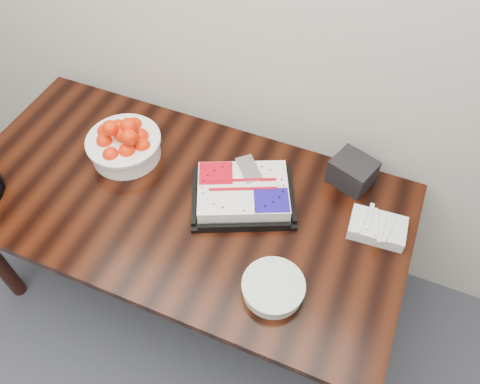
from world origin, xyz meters
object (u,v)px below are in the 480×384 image
at_px(cake_tray, 243,193).
at_px(tangerine_bowl, 123,141).
at_px(plate_stack, 273,288).
at_px(table, 181,211).
at_px(napkin_box, 352,172).

bearing_deg(cake_tray, tangerine_bowl, 177.13).
bearing_deg(plate_stack, table, 154.33).
distance_m(cake_tray, plate_stack, 0.41).
bearing_deg(table, cake_tray, 22.41).
xyz_separation_m(tangerine_bowl, napkin_box, (0.91, 0.23, -0.03)).
bearing_deg(tangerine_bowl, table, -21.92).
relative_size(tangerine_bowl, napkin_box, 1.93).
distance_m(table, tangerine_bowl, 0.38).
distance_m(cake_tray, napkin_box, 0.45).
bearing_deg(cake_tray, plate_stack, -53.18).
relative_size(table, napkin_box, 11.21).
relative_size(plate_stack, napkin_box, 1.35).
bearing_deg(napkin_box, cake_tray, -145.48).
xyz_separation_m(plate_stack, napkin_box, (0.12, 0.58, 0.03)).
distance_m(table, napkin_box, 0.71).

